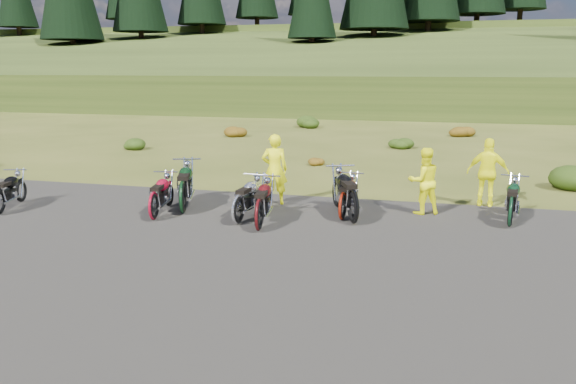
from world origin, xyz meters
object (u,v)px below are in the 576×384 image
(motorcycle_0, at_px, (0,215))
(person_middle, at_px, (275,170))
(motorcycle_3, at_px, (238,225))
(motorcycle_7, at_px, (509,228))

(motorcycle_0, height_order, person_middle, person_middle)
(motorcycle_3, distance_m, motorcycle_7, 6.30)
(motorcycle_0, xyz_separation_m, motorcycle_3, (6.09, 0.62, 0.00))
(person_middle, bearing_deg, motorcycle_3, 68.26)
(motorcycle_0, relative_size, motorcycle_7, 0.94)
(motorcycle_0, distance_m, motorcycle_3, 6.12)
(motorcycle_0, height_order, motorcycle_7, motorcycle_7)
(motorcycle_3, height_order, person_middle, person_middle)
(motorcycle_0, distance_m, person_middle, 7.02)
(motorcycle_7, bearing_deg, motorcycle_0, 108.46)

